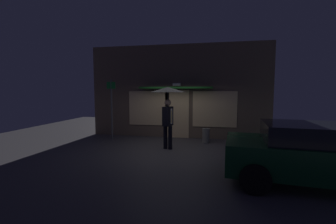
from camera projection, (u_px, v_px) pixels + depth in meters
ground_plane at (168, 149)px, 8.29m from camera, size 18.00×18.00×0.00m
building_facade at (178, 92)px, 10.38m from camera, size 8.26×1.00×4.26m
person_with_umbrella at (168, 99)px, 8.21m from camera, size 1.27×1.27×2.30m
parked_car at (314, 153)px, 5.11m from camera, size 4.01×2.29×1.41m
street_sign_post at (112, 106)px, 9.94m from camera, size 0.40×0.07×2.65m
sidewalk_bollard at (206, 136)px, 9.33m from camera, size 0.30×0.30×0.60m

